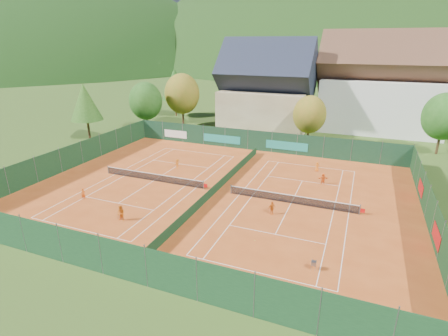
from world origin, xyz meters
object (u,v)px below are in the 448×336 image
chalet (267,92)px  ball_hopper (314,263)px  player_left_far (177,164)px  player_right_far_a (317,167)px  hotel_block_a (382,89)px  player_right_far_b (323,179)px  player_left_mid (121,213)px  player_right_near (272,208)px  player_left_near (83,194)px

chalet → ball_hopper: chalet is taller
ball_hopper → player_left_far: player_left_far is taller
player_left_far → player_right_far_a: player_left_far is taller
ball_hopper → player_right_far_a: player_right_far_a is taller
hotel_block_a → player_right_far_b: (-5.71, -29.70, -6.74)m
chalet → player_left_far: chalet is taller
player_left_mid → player_right_near: player_left_mid is taller
hotel_block_a → ball_hopper: bearing=-95.4°
chalet → ball_hopper: size_ratio=20.25×
hotel_block_a → player_left_far: (-23.45, -31.27, -6.76)m
chalet → ball_hopper: 43.14m
player_left_far → player_right_far_b: bearing=-159.2°
ball_hopper → player_right_near: player_right_near is taller
player_right_near → player_right_far_b: bearing=21.0°
player_left_near → player_left_mid: 6.77m
player_left_mid → player_right_near: bearing=32.6°
player_right_near → player_right_far_a: (2.29, 13.31, -0.06)m
player_left_mid → player_left_far: size_ratio=1.19×
player_left_mid → player_right_near: (12.22, 6.25, -0.08)m
hotel_block_a → player_left_far: bearing=-126.9°
hotel_block_a → player_left_far: hotel_block_a is taller
chalet → hotel_block_a: hotel_block_a is taller
hotel_block_a → chalet: bearing=-162.5°
chalet → hotel_block_a: size_ratio=0.75×
chalet → player_right_far_b: size_ratio=12.57×
player_left_far → player_right_far_b: size_ratio=0.97×
ball_hopper → player_left_mid: player_left_mid is taller
player_left_near → player_left_mid: size_ratio=0.82×
player_left_far → player_left_near: bearing=85.3°
player_left_near → player_right_near: player_right_near is taller
chalet → player_left_mid: (-2.42, -39.24, -5.89)m
player_left_far → player_right_far_a: (16.55, 5.59, -0.03)m
hotel_block_a → player_right_far_b: size_ratio=16.76×
ball_hopper → player_left_far: 24.20m
chalet → ball_hopper: (14.66, -40.11, -6.07)m
player_right_far_b → player_left_near: bearing=9.8°
hotel_block_a → player_left_mid: hotel_block_a is taller
player_left_near → player_left_far: 12.48m
chalet → player_left_near: 38.48m
ball_hopper → player_left_near: player_left_near is taller
player_right_far_b → ball_hopper: bearing=73.6°
hotel_block_a → player_right_near: 40.62m
player_left_mid → player_left_near: bearing=166.0°
ball_hopper → player_right_near: (-4.86, 7.13, 0.10)m
player_left_near → chalet: bearing=56.0°
hotel_block_a → player_left_mid: bearing=-115.3°
player_left_mid → player_right_far_b: size_ratio=1.15×
player_left_near → player_left_far: size_ratio=0.98×
hotel_block_a → player_left_near: 51.63m
player_left_far → chalet: bearing=-84.3°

